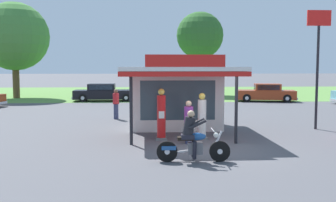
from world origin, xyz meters
name	(u,v)px	position (x,y,z in m)	size (l,w,h in m)	color
ground_plane	(208,148)	(0.00, 0.00, 0.00)	(300.00, 300.00, 0.00)	#4C4C51
grass_verge_strip	(164,93)	(0.00, 30.00, 0.00)	(120.00, 24.00, 0.01)	#56843D
service_station_kiosk	(176,93)	(-0.78, 4.65, 1.68)	(4.83, 6.39, 3.33)	silver
gas_pump_nearside	(161,116)	(-1.59, 1.72, 0.93)	(0.44, 0.44, 2.04)	slate
gas_pump_offside	(202,118)	(0.03, 1.72, 0.84)	(0.44, 0.44, 1.86)	slate
motorcycle_with_rider	(192,141)	(-0.81, -1.94, 0.65)	(2.25, 0.70, 1.58)	black
parked_car_back_row_centre	(105,93)	(-5.60, 19.71, 0.67)	(5.45, 2.12, 1.46)	black
parked_car_back_row_far_left	(266,93)	(7.92, 18.46, 0.68)	(5.15, 2.75, 1.48)	#993819
bystander_strolling_foreground	(189,121)	(-0.60, 0.85, 0.86)	(0.34, 0.34, 1.63)	#2D3351
bystander_standing_back_lot	(116,103)	(-3.82, 8.06, 0.87)	(0.34, 0.34, 1.66)	#2D3351
tree_oak_distant_spare	(15,37)	(-14.09, 23.45, 5.65)	(6.24, 6.24, 8.79)	brown
tree_oak_right	(201,36)	(3.63, 26.69, 6.01)	(4.81, 4.81, 8.51)	brown
roadside_pole_sign	(318,50)	(5.69, 3.95, 3.66)	(1.10, 0.12, 5.45)	black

